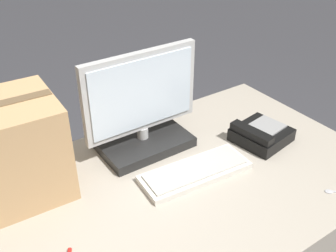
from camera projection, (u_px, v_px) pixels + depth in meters
name	position (u px, v px, depth m)	size (l,w,h in m)	color
monitor	(142.00, 114.00, 1.50)	(0.47, 0.25, 0.40)	black
keyboard	(196.00, 172.00, 1.41)	(0.42, 0.18, 0.03)	beige
desk_phone	(261.00, 134.00, 1.59)	(0.23, 0.22, 0.08)	black
cardboard_box	(10.00, 150.00, 1.26)	(0.34, 0.31, 0.34)	tan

